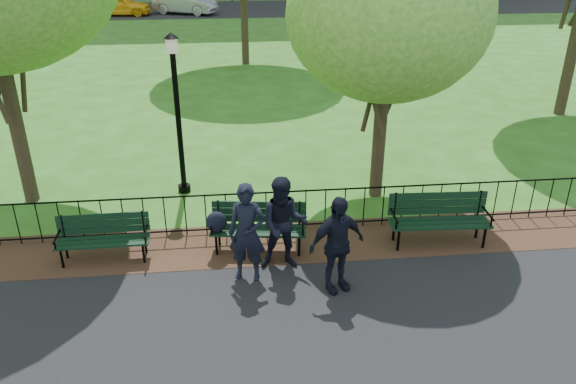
{
  "coord_description": "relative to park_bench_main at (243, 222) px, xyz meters",
  "views": [
    {
      "loc": [
        -0.83,
        -7.95,
        5.68
      ],
      "look_at": [
        0.19,
        1.5,
        1.11
      ],
      "focal_mm": 35.0,
      "sensor_mm": 36.0,
      "label": 1
    }
  ],
  "objects": [
    {
      "name": "park_bench_left_a",
      "position": [
        -2.56,
        -0.01,
        -0.08
      ],
      "size": [
        1.68,
        0.55,
        0.94
      ],
      "rotation": [
        0.0,
        0.0,
        0.02
      ],
      "color": "black",
      "rests_on": "ground"
    },
    {
      "name": "person_mid",
      "position": [
        0.71,
        -0.66,
        0.27
      ],
      "size": [
        0.89,
        0.52,
        1.75
      ],
      "primitive_type": "imported",
      "rotation": [
        0.0,
        0.0,
        -0.09
      ],
      "color": "black",
      "rests_on": "asphalt_path"
    },
    {
      "name": "dirt_strip",
      "position": [
        0.69,
        0.17,
        -0.6
      ],
      "size": [
        60.0,
        1.6,
        0.01
      ],
      "primitive_type": "cube",
      "color": "#392217",
      "rests_on": "ground"
    },
    {
      "name": "sedan_silver",
      "position": [
        -2.86,
        31.36,
        0.12
      ],
      "size": [
        4.65,
        3.17,
        1.45
      ],
      "primitive_type": "imported",
      "rotation": [
        0.0,
        0.0,
        1.16
      ],
      "color": "#A3A5AA",
      "rests_on": "far_street"
    },
    {
      "name": "ground",
      "position": [
        0.69,
        -1.33,
        -0.62
      ],
      "size": [
        120.0,
        120.0,
        0.0
      ],
      "primitive_type": "plane",
      "color": "#2F5516"
    },
    {
      "name": "park_bench_main",
      "position": [
        0.0,
        0.0,
        0.0
      ],
      "size": [
        1.9,
        0.79,
        1.01
      ],
      "rotation": [
        0.0,
        0.0,
        -0.14
      ],
      "color": "black",
      "rests_on": "ground"
    },
    {
      "name": "taxi",
      "position": [
        -7.17,
        31.19,
        0.08
      ],
      "size": [
        4.15,
        1.99,
        1.37
      ],
      "primitive_type": "imported",
      "rotation": [
        0.0,
        0.0,
        1.48
      ],
      "color": "yellow",
      "rests_on": "far_street"
    },
    {
      "name": "tree_near_e",
      "position": [
        3.11,
        2.12,
        3.41
      ],
      "size": [
        4.17,
        4.17,
        5.81
      ],
      "color": "#2D2116",
      "rests_on": "ground"
    },
    {
      "name": "far_street",
      "position": [
        0.69,
        33.67,
        -0.61
      ],
      "size": [
        70.0,
        9.0,
        0.01
      ],
      "primitive_type": "cube",
      "color": "black",
      "rests_on": "ground"
    },
    {
      "name": "iron_fence",
      "position": [
        0.69,
        0.67,
        -0.12
      ],
      "size": [
        24.06,
        0.06,
        1.0
      ],
      "color": "black",
      "rests_on": "ground"
    },
    {
      "name": "park_bench_right_a",
      "position": [
        3.78,
        -0.09,
        0.01
      ],
      "size": [
        1.95,
        0.69,
        1.09
      ],
      "rotation": [
        0.0,
        0.0,
        -0.05
      ],
      "color": "black",
      "rests_on": "ground"
    },
    {
      "name": "person_right",
      "position": [
        1.51,
        -1.43,
        0.26
      ],
      "size": [
        1.1,
        0.75,
        1.74
      ],
      "primitive_type": "imported",
      "rotation": [
        0.0,
        0.0,
        0.36
      ],
      "color": "black",
      "rests_on": "asphalt_path"
    },
    {
      "name": "person_left",
      "position": [
        0.05,
        -0.94,
        0.29
      ],
      "size": [
        0.74,
        0.58,
        1.79
      ],
      "primitive_type": "imported",
      "rotation": [
        0.0,
        0.0,
        -0.26
      ],
      "color": "black",
      "rests_on": "asphalt_path"
    },
    {
      "name": "lamppost",
      "position": [
        -1.28,
        2.77,
        1.37
      ],
      "size": [
        0.33,
        0.33,
        3.64
      ],
      "color": "black",
      "rests_on": "ground"
    }
  ]
}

